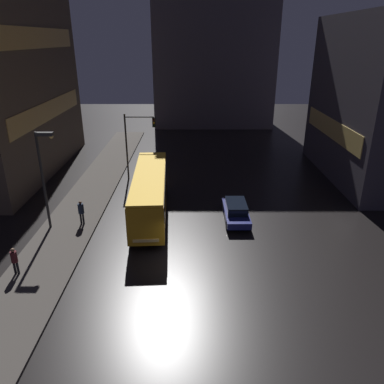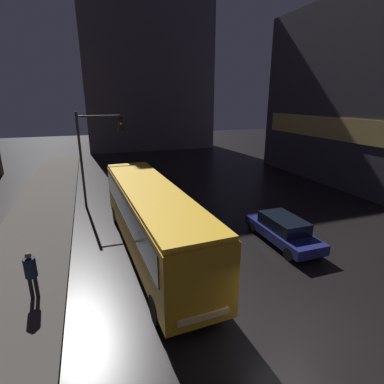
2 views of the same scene
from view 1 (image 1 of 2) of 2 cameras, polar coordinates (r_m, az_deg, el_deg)
name	(u,v)px [view 1 (image 1 of 2)]	position (r m, az deg, el deg)	size (l,w,h in m)	color
ground_plane	(190,260)	(23.91, -0.26, -10.29)	(120.00, 120.00, 0.00)	black
sidewalk_left	(88,197)	(33.97, -15.60, -0.67)	(4.00, 48.00, 0.15)	#47423D
building_far_backdrop	(212,32)	(62.50, 3.13, 23.13)	(18.07, 12.00, 27.48)	#423D47
bus_near	(149,190)	(29.10, -6.58, 0.36)	(3.03, 12.03, 3.34)	orange
car_taxi	(235,211)	(28.73, 6.58, -2.83)	(1.83, 4.70, 1.42)	navy
pedestrian_near	(80,210)	(28.53, -16.69, -2.68)	(0.53, 0.53, 1.85)	black
pedestrian_mid	(13,259)	(24.11, -25.58, -9.23)	(0.40, 0.40, 1.71)	black
traffic_light_main	(135,136)	(36.28, -8.68, 8.42)	(2.95, 0.35, 6.41)	#2D2D2D
street_lamp_sidewalk	(43,166)	(27.46, -21.72, 3.76)	(1.25, 0.36, 7.06)	#2D2D2D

